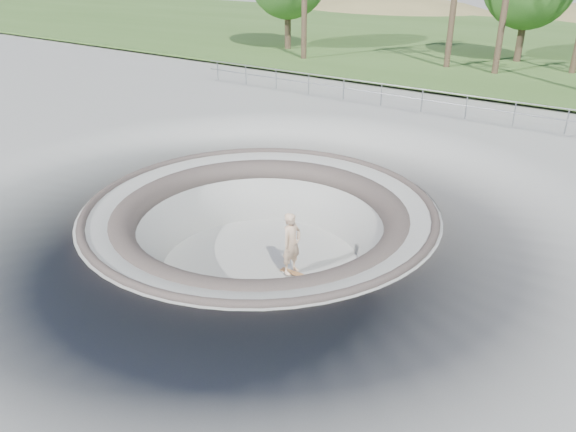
# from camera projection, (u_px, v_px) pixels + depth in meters

# --- Properties ---
(ground) EXTENTS (180.00, 180.00, 0.00)m
(ground) POSITION_uv_depth(u_px,v_px,m) (260.00, 206.00, 16.37)
(ground) COLOR #999994
(ground) RESTS_ON ground
(skate_bowl) EXTENTS (14.00, 14.00, 4.10)m
(skate_bowl) POSITION_uv_depth(u_px,v_px,m) (262.00, 261.00, 17.16)
(skate_bowl) COLOR #999994
(skate_bowl) RESTS_ON ground
(grass_strip) EXTENTS (180.00, 36.00, 0.12)m
(grass_strip) POSITION_uv_depth(u_px,v_px,m) (536.00, 47.00, 41.57)
(grass_strip) COLOR #395A24
(grass_strip) RESTS_ON ground
(safety_railing) EXTENTS (25.00, 0.06, 1.03)m
(safety_railing) POSITION_uv_depth(u_px,v_px,m) (422.00, 100.00, 25.00)
(safety_railing) COLOR gray
(safety_railing) RESTS_ON ground
(skateboard) EXTENTS (0.73, 0.21, 0.07)m
(skateboard) POSITION_uv_depth(u_px,v_px,m) (292.00, 272.00, 16.56)
(skateboard) COLOR olive
(skateboard) RESTS_ON ground
(skater) EXTENTS (0.54, 0.74, 1.89)m
(skater) POSITION_uv_depth(u_px,v_px,m) (292.00, 244.00, 16.14)
(skater) COLOR #D9B08C
(skater) RESTS_ON skateboard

